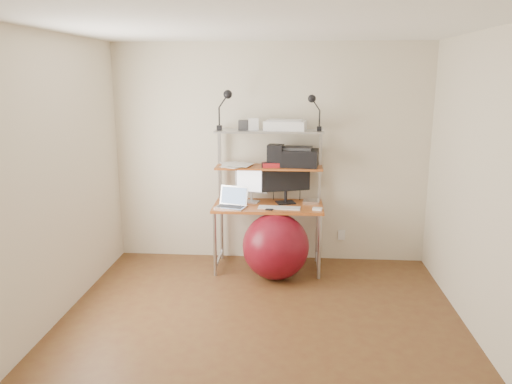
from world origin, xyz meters
TOP-DOWN VIEW (x-y plane):
  - room at (0.00, 0.00)m, footprint 3.60×3.60m
  - computer_desk at (0.00, 1.50)m, footprint 1.20×0.60m
  - wall_outlet at (0.85, 1.79)m, footprint 0.08×0.01m
  - monitor_silver at (-0.20, 1.56)m, footprint 0.37×0.16m
  - monitor_black at (0.19, 1.55)m, footprint 0.54×0.22m
  - laptop at (-0.38, 1.34)m, footprint 0.37×0.33m
  - keyboard at (0.13, 1.31)m, footprint 0.46×0.16m
  - mouse at (0.53, 1.26)m, footprint 0.11×0.08m
  - mac_mini at (0.48, 1.57)m, footprint 0.19×0.19m
  - phone at (0.03, 1.28)m, footprint 0.11×0.16m
  - printer at (0.31, 1.60)m, footprint 0.49×0.36m
  - nas_cube at (0.07, 1.56)m, footprint 0.19×0.19m
  - red_box at (0.02, 1.51)m, footprint 0.20×0.15m
  - scanner at (0.17, 1.59)m, footprint 0.47×0.34m
  - box_white at (-0.18, 1.58)m, footprint 0.12×0.11m
  - box_grey at (-0.28, 1.58)m, footprint 0.11×0.11m
  - clip_lamp_left at (-0.46, 1.51)m, footprint 0.17×0.10m
  - clip_lamp_right at (0.47, 1.52)m, footprint 0.15×0.09m
  - exercise_ball at (0.10, 1.17)m, footprint 0.71×0.71m
  - paper_stack at (-0.38, 1.57)m, footprint 0.40×0.42m

SIDE VIEW (x-z plane):
  - wall_outlet at x=0.85m, z-range 0.24..0.36m
  - exercise_ball at x=0.10m, z-range 0.00..0.71m
  - phone at x=0.03m, z-range 0.74..0.75m
  - keyboard at x=0.13m, z-range 0.74..0.75m
  - mouse at x=0.53m, z-range 0.74..0.77m
  - mac_mini at x=0.48m, z-range 0.74..0.77m
  - laptop at x=-0.38m, z-range 0.65..0.92m
  - computer_desk at x=0.00m, z-range 0.17..1.74m
  - monitor_silver at x=-0.20m, z-range 0.75..1.17m
  - monitor_black at x=0.19m, z-range 0.74..1.29m
  - paper_stack at x=-0.38m, z-range 1.15..1.18m
  - red_box at x=0.02m, z-range 1.15..1.20m
  - room at x=0.00m, z-range -0.55..3.05m
  - printer at x=0.31m, z-range 1.14..1.36m
  - nas_cube at x=0.07m, z-range 1.15..1.39m
  - box_grey at x=-0.28m, z-range 1.55..1.66m
  - scanner at x=0.17m, z-range 1.55..1.66m
  - box_white at x=-0.18m, z-range 1.55..1.68m
  - clip_lamp_right at x=0.47m, z-range 1.64..2.02m
  - clip_lamp_left at x=-0.46m, z-range 1.65..2.08m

